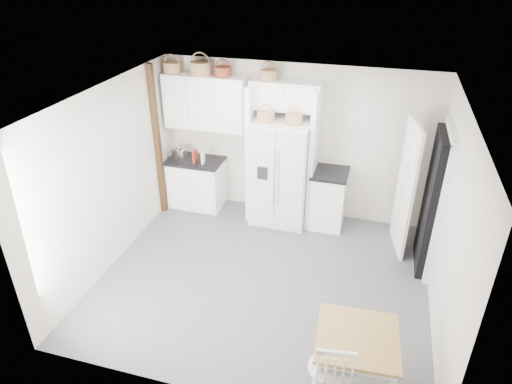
% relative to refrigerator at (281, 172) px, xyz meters
% --- Properties ---
extents(floor, '(4.50, 4.50, 0.00)m').
position_rel_refrigerator_xyz_m(floor, '(0.15, -1.63, -0.89)').
color(floor, '#4C4C4C').
rests_on(floor, ground).
extents(ceiling, '(4.50, 4.50, 0.00)m').
position_rel_refrigerator_xyz_m(ceiling, '(0.15, -1.63, 1.71)').
color(ceiling, white).
rests_on(ceiling, wall_back).
extents(wall_back, '(4.50, 0.00, 4.50)m').
position_rel_refrigerator_xyz_m(wall_back, '(0.15, 0.37, 0.41)').
color(wall_back, beige).
rests_on(wall_back, floor).
extents(wall_left, '(0.00, 4.00, 4.00)m').
position_rel_refrigerator_xyz_m(wall_left, '(-2.10, -1.63, 0.41)').
color(wall_left, beige).
rests_on(wall_left, floor).
extents(wall_right, '(0.00, 4.00, 4.00)m').
position_rel_refrigerator_xyz_m(wall_right, '(2.40, -1.63, 0.41)').
color(wall_right, beige).
rests_on(wall_right, floor).
extents(refrigerator, '(0.92, 0.74, 1.78)m').
position_rel_refrigerator_xyz_m(refrigerator, '(0.00, 0.00, 0.00)').
color(refrigerator, silver).
rests_on(refrigerator, floor).
extents(base_cab_left, '(0.92, 0.58, 0.86)m').
position_rel_refrigerator_xyz_m(base_cab_left, '(-1.55, 0.07, -0.46)').
color(base_cab_left, white).
rests_on(base_cab_left, floor).
extents(base_cab_right, '(0.53, 0.64, 0.94)m').
position_rel_refrigerator_xyz_m(base_cab_right, '(0.80, 0.07, -0.42)').
color(base_cab_right, white).
rests_on(base_cab_right, floor).
extents(dining_table, '(0.88, 0.88, 0.69)m').
position_rel_refrigerator_xyz_m(dining_table, '(1.52, -3.08, -0.55)').
color(dining_table, olive).
rests_on(dining_table, floor).
extents(windsor_chair, '(0.55, 0.51, 1.00)m').
position_rel_refrigerator_xyz_m(windsor_chair, '(1.33, -3.38, -0.39)').
color(windsor_chair, white).
rests_on(windsor_chair, floor).
extents(counter_left, '(0.96, 0.62, 0.04)m').
position_rel_refrigerator_xyz_m(counter_left, '(-1.55, 0.07, -0.02)').
color(counter_left, black).
rests_on(counter_left, base_cab_left).
extents(counter_right, '(0.58, 0.68, 0.04)m').
position_rel_refrigerator_xyz_m(counter_right, '(0.80, 0.07, 0.07)').
color(counter_right, black).
rests_on(counter_right, base_cab_right).
extents(toaster, '(0.28, 0.19, 0.18)m').
position_rel_refrigerator_xyz_m(toaster, '(-1.83, 0.02, 0.10)').
color(toaster, silver).
rests_on(toaster, counter_left).
extents(cookbook_red, '(0.04, 0.15, 0.22)m').
position_rel_refrigerator_xyz_m(cookbook_red, '(-1.51, -0.01, 0.11)').
color(cookbook_red, maroon).
rests_on(cookbook_red, counter_left).
extents(cookbook_cream, '(0.05, 0.15, 0.22)m').
position_rel_refrigerator_xyz_m(cookbook_cream, '(-1.36, -0.01, 0.12)').
color(cookbook_cream, white).
rests_on(cookbook_cream, counter_left).
extents(basket_upper_a, '(0.29, 0.29, 0.17)m').
position_rel_refrigerator_xyz_m(basket_upper_a, '(-1.90, 0.20, 1.54)').
color(basket_upper_a, '#986741').
rests_on(basket_upper_a, upper_cabinet).
extents(basket_upper_b, '(0.35, 0.35, 0.20)m').
position_rel_refrigerator_xyz_m(basket_upper_b, '(-1.40, 0.20, 1.56)').
color(basket_upper_b, '#986741').
rests_on(basket_upper_b, upper_cabinet).
extents(basket_upper_c, '(0.27, 0.27, 0.15)m').
position_rel_refrigerator_xyz_m(basket_upper_c, '(-1.03, 0.20, 1.54)').
color(basket_upper_c, brown).
rests_on(basket_upper_c, upper_cabinet).
extents(basket_bridge_a, '(0.28, 0.28, 0.16)m').
position_rel_refrigerator_xyz_m(basket_bridge_a, '(-0.28, 0.20, 1.54)').
color(basket_bridge_a, '#986741').
rests_on(basket_bridge_a, bridge_cabinet).
extents(basket_fridge_a, '(0.28, 0.28, 0.15)m').
position_rel_refrigerator_xyz_m(basket_fridge_a, '(-0.24, -0.10, 0.97)').
color(basket_fridge_a, '#986741').
rests_on(basket_fridge_a, refrigerator).
extents(basket_fridge_b, '(0.26, 0.26, 0.14)m').
position_rel_refrigerator_xyz_m(basket_fridge_b, '(0.20, -0.10, 0.96)').
color(basket_fridge_b, '#986741').
rests_on(basket_fridge_b, refrigerator).
extents(upper_cabinet, '(1.40, 0.34, 0.90)m').
position_rel_refrigerator_xyz_m(upper_cabinet, '(-1.35, 0.20, 1.01)').
color(upper_cabinet, white).
rests_on(upper_cabinet, wall_back).
extents(bridge_cabinet, '(1.12, 0.34, 0.45)m').
position_rel_refrigerator_xyz_m(bridge_cabinet, '(-0.00, 0.20, 1.23)').
color(bridge_cabinet, white).
rests_on(bridge_cabinet, wall_back).
extents(fridge_panel_left, '(0.08, 0.60, 2.30)m').
position_rel_refrigerator_xyz_m(fridge_panel_left, '(-0.51, 0.07, 0.26)').
color(fridge_panel_left, white).
rests_on(fridge_panel_left, floor).
extents(fridge_panel_right, '(0.08, 0.60, 2.30)m').
position_rel_refrigerator_xyz_m(fridge_panel_right, '(0.51, 0.07, 0.26)').
color(fridge_panel_right, white).
rests_on(fridge_panel_right, floor).
extents(trim_post, '(0.09, 0.09, 2.60)m').
position_rel_refrigerator_xyz_m(trim_post, '(-2.05, -0.28, 0.41)').
color(trim_post, '#38200F').
rests_on(trim_post, floor).
extents(doorway_void, '(0.18, 0.85, 2.05)m').
position_rel_refrigerator_xyz_m(doorway_void, '(2.31, -0.63, 0.13)').
color(doorway_void, black).
rests_on(doorway_void, floor).
extents(door_slab, '(0.21, 0.79, 2.05)m').
position_rel_refrigerator_xyz_m(door_slab, '(1.95, -0.30, 0.13)').
color(door_slab, white).
rests_on(door_slab, floor).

